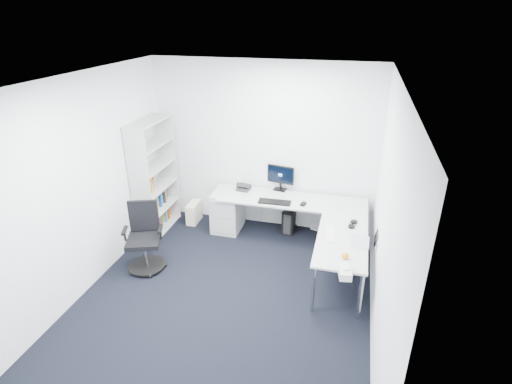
% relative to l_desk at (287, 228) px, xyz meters
% --- Properties ---
extents(ground, '(4.20, 4.20, 0.00)m').
position_rel_l_desk_xyz_m(ground, '(-0.55, -1.40, -0.34)').
color(ground, black).
extents(ceiling, '(4.20, 4.20, 0.00)m').
position_rel_l_desk_xyz_m(ceiling, '(-0.55, -1.40, 2.36)').
color(ceiling, white).
extents(wall_back, '(3.60, 0.02, 2.70)m').
position_rel_l_desk_xyz_m(wall_back, '(-0.55, 0.70, 1.01)').
color(wall_back, white).
rests_on(wall_back, ground).
extents(wall_front, '(3.60, 0.02, 2.70)m').
position_rel_l_desk_xyz_m(wall_front, '(-0.55, -3.50, 1.01)').
color(wall_front, white).
rests_on(wall_front, ground).
extents(wall_left, '(0.02, 4.20, 2.70)m').
position_rel_l_desk_xyz_m(wall_left, '(-2.35, -1.40, 1.01)').
color(wall_left, white).
rests_on(wall_left, ground).
extents(wall_right, '(0.02, 4.20, 2.70)m').
position_rel_l_desk_xyz_m(wall_right, '(1.25, -1.40, 1.01)').
color(wall_right, white).
rests_on(wall_right, ground).
extents(l_desk, '(2.29, 1.29, 0.67)m').
position_rel_l_desk_xyz_m(l_desk, '(0.00, 0.00, 0.00)').
color(l_desk, '#B6B8B8').
rests_on(l_desk, ground).
extents(drawer_pedestal, '(0.44, 0.55, 0.67)m').
position_rel_l_desk_xyz_m(drawer_pedestal, '(-1.06, 0.33, 0.00)').
color(drawer_pedestal, '#B6B8B8').
rests_on(drawer_pedestal, ground).
extents(bookshelf, '(0.36, 0.92, 1.84)m').
position_rel_l_desk_xyz_m(bookshelf, '(-2.17, 0.05, 0.59)').
color(bookshelf, '#B3B6B5').
rests_on(bookshelf, ground).
extents(task_chair, '(0.69, 0.69, 0.96)m').
position_rel_l_desk_xyz_m(task_chair, '(-1.82, -1.03, 0.15)').
color(task_chair, black).
rests_on(task_chair, ground).
extents(black_pc_tower, '(0.22, 0.41, 0.39)m').
position_rel_l_desk_xyz_m(black_pc_tower, '(-0.05, 0.55, -0.14)').
color(black_pc_tower, black).
rests_on(black_pc_tower, ground).
extents(beige_pc_tower, '(0.17, 0.37, 0.35)m').
position_rel_l_desk_xyz_m(beige_pc_tower, '(-1.70, 0.42, -0.16)').
color(beige_pc_tower, beige).
rests_on(beige_pc_tower, ground).
extents(power_strip, '(0.32, 0.13, 0.04)m').
position_rel_l_desk_xyz_m(power_strip, '(0.45, 0.62, -0.32)').
color(power_strip, silver).
rests_on(power_strip, ground).
extents(monitor, '(0.46, 0.22, 0.43)m').
position_rel_l_desk_xyz_m(monitor, '(-0.25, 0.63, 0.55)').
color(monitor, black).
rests_on(monitor, l_desk).
extents(black_keyboard, '(0.50, 0.19, 0.02)m').
position_rel_l_desk_xyz_m(black_keyboard, '(-0.24, 0.14, 0.35)').
color(black_keyboard, black).
rests_on(black_keyboard, l_desk).
extents(mouse, '(0.09, 0.12, 0.04)m').
position_rel_l_desk_xyz_m(mouse, '(0.20, 0.17, 0.35)').
color(mouse, black).
rests_on(mouse, l_desk).
extents(desk_phone, '(0.22, 0.22, 0.14)m').
position_rel_l_desk_xyz_m(desk_phone, '(-0.82, 0.48, 0.40)').
color(desk_phone, '#272729').
rests_on(desk_phone, l_desk).
extents(laptop, '(0.32, 0.31, 0.22)m').
position_rel_l_desk_xyz_m(laptop, '(1.05, -0.70, 0.45)').
color(laptop, silver).
rests_on(laptop, l_desk).
extents(white_keyboard, '(0.16, 0.42, 0.01)m').
position_rel_l_desk_xyz_m(white_keyboard, '(0.67, -0.60, 0.34)').
color(white_keyboard, silver).
rests_on(white_keyboard, l_desk).
extents(headphones, '(0.17, 0.23, 0.06)m').
position_rel_l_desk_xyz_m(headphones, '(0.94, -0.27, 0.36)').
color(headphones, black).
rests_on(headphones, l_desk).
extents(orange_fruit, '(0.08, 0.08, 0.08)m').
position_rel_l_desk_xyz_m(orange_fruit, '(0.88, -1.12, 0.38)').
color(orange_fruit, orange).
rests_on(orange_fruit, l_desk).
extents(tissue_box, '(0.17, 0.27, 0.09)m').
position_rel_l_desk_xyz_m(tissue_box, '(0.89, -1.44, 0.38)').
color(tissue_box, silver).
rests_on(tissue_box, l_desk).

